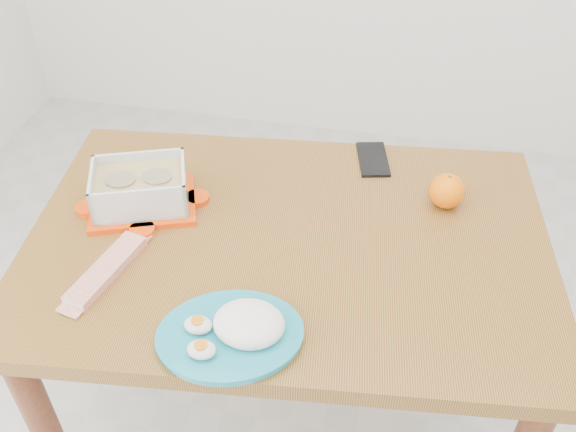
% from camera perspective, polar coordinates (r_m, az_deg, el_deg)
% --- Properties ---
extents(dining_table, '(1.17, 0.84, 0.75)m').
position_cam_1_polar(dining_table, '(1.42, 0.00, -5.22)').
color(dining_table, olive).
rests_on(dining_table, ground).
extents(food_container, '(0.27, 0.24, 0.10)m').
position_cam_1_polar(food_container, '(1.43, -12.99, 2.38)').
color(food_container, '#EC4007').
rests_on(food_container, dining_table).
extents(orange_fruit, '(0.08, 0.08, 0.08)m').
position_cam_1_polar(orange_fruit, '(1.45, 13.94, 2.18)').
color(orange_fruit, '#FF6A05').
rests_on(orange_fruit, dining_table).
extents(rice_plate, '(0.33, 0.33, 0.07)m').
position_cam_1_polar(rice_plate, '(1.15, -4.65, -10.02)').
color(rice_plate, teal).
rests_on(rice_plate, dining_table).
extents(candy_bar, '(0.10, 0.21, 0.02)m').
position_cam_1_polar(candy_bar, '(1.32, -15.84, -4.59)').
color(candy_bar, red).
rests_on(candy_bar, dining_table).
extents(smartphone, '(0.10, 0.15, 0.01)m').
position_cam_1_polar(smartphone, '(1.57, 7.57, 5.03)').
color(smartphone, black).
rests_on(smartphone, dining_table).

